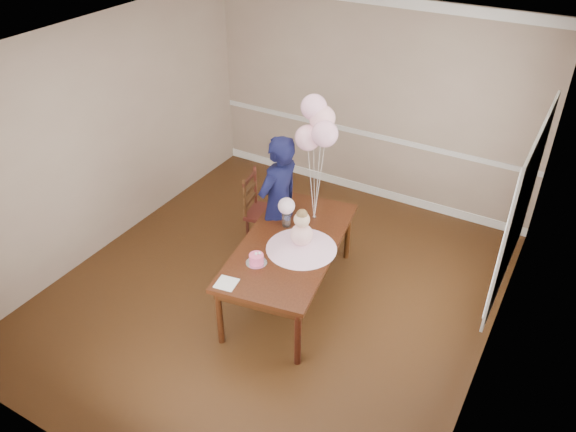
{
  "coord_description": "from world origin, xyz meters",
  "views": [
    {
      "loc": [
        2.5,
        -4.04,
        4.16
      ],
      "look_at": [
        0.17,
        0.02,
        1.05
      ],
      "focal_mm": 35.0,
      "sensor_mm": 36.0,
      "label": 1
    }
  ],
  "objects": [
    {
      "name": "ceiling",
      "position": [
        0.0,
        0.0,
        2.7
      ],
      "size": [
        4.5,
        5.0,
        0.02
      ],
      "primitive_type": "cube",
      "color": "white",
      "rests_on": "wall_back"
    },
    {
      "name": "balloon_c",
      "position": [
        0.2,
        0.66,
        1.87
      ],
      "size": [
        0.27,
        0.27,
        0.27
      ],
      "primitive_type": "sphere",
      "color": "#EDA7B4",
      "rests_on": "balloon_ribbon_c"
    },
    {
      "name": "balloon_d",
      "position": [
        0.1,
        0.67,
        1.96
      ],
      "size": [
        0.27,
        0.27,
        0.27
      ],
      "primitive_type": "sphere",
      "color": "#EBA7C6",
      "rests_on": "balloon_ribbon_d"
    },
    {
      "name": "woman",
      "position": [
        -0.2,
        0.46,
        0.83
      ],
      "size": [
        0.51,
        0.67,
        1.66
      ],
      "primitive_type": "imported",
      "rotation": [
        0.0,
        0.0,
        -1.76
      ],
      "color": "black",
      "rests_on": "floor"
    },
    {
      "name": "floor",
      "position": [
        0.0,
        0.0,
        0.0
      ],
      "size": [
        4.5,
        5.0,
        0.0
      ],
      "primitive_type": "cube",
      "color": "black",
      "rests_on": "ground"
    },
    {
      "name": "balloon_ribbon_c",
      "position": [
        0.2,
        0.62,
        1.23
      ],
      "size": [
        0.01,
        0.09,
        0.99
      ],
      "primitive_type": "cylinder",
      "rotation": [
        -0.09,
        0.02,
        0.17
      ],
      "color": "white",
      "rests_on": "balloon_weight"
    },
    {
      "name": "chair_back_post_l",
      "position": [
        -0.72,
        0.56,
        0.69
      ],
      "size": [
        0.04,
        0.04,
        0.52
      ],
      "primitive_type": "cylinder",
      "rotation": [
        0.0,
        0.0,
        0.19
      ],
      "color": "#3E2210",
      "rests_on": "dining_chair_seat"
    },
    {
      "name": "balloon_weight",
      "position": [
        0.2,
        0.57,
        0.73
      ],
      "size": [
        0.04,
        0.04,
        0.02
      ],
      "primitive_type": "cylinder",
      "rotation": [
        0.0,
        0.0,
        0.17
      ],
      "color": "silver",
      "rests_on": "dining_table_top"
    },
    {
      "name": "baby_hair",
      "position": [
        0.34,
        0.01,
        1.13
      ],
      "size": [
        0.12,
        0.12,
        0.12
      ],
      "primitive_type": "sphere",
      "color": "brown",
      "rests_on": "baby_head"
    },
    {
      "name": "wall_front",
      "position": [
        0.0,
        -2.5,
        1.35
      ],
      "size": [
        4.5,
        0.02,
        2.7
      ],
      "primitive_type": "cube",
      "color": "gray",
      "rests_on": "floor"
    },
    {
      "name": "dining_chair_seat",
      "position": [
        -0.57,
        0.76,
        0.42
      ],
      "size": [
        0.48,
        0.48,
        0.05
      ],
      "primitive_type": "cube",
      "rotation": [
        0.0,
        0.0,
        0.19
      ],
      "color": "#3B1310",
      "rests_on": "chair_leg_fl"
    },
    {
      "name": "table_leg_br",
      "position": [
        0.44,
        0.97,
        0.34
      ],
      "size": [
        0.08,
        0.08,
        0.67
      ],
      "primitive_type": "cylinder",
      "rotation": [
        0.0,
        0.0,
        0.17
      ],
      "color": "black",
      "rests_on": "floor"
    },
    {
      "name": "balloon_b",
      "position": [
        0.3,
        0.54,
        1.77
      ],
      "size": [
        0.27,
        0.27,
        0.27
      ],
      "primitive_type": "sphere",
      "color": "#EAA6C4",
      "rests_on": "balloon_ribbon_b"
    },
    {
      "name": "baseboard_trim",
      "position": [
        0.0,
        2.49,
        0.06
      ],
      "size": [
        4.5,
        0.02,
        0.12
      ],
      "primitive_type": "cube",
      "color": "white",
      "rests_on": "floor"
    },
    {
      "name": "chair_leg_fr",
      "position": [
        -0.38,
        0.63,
        0.2
      ],
      "size": [
        0.04,
        0.04,
        0.4
      ],
      "primitive_type": "cylinder",
      "rotation": [
        0.0,
        0.0,
        0.19
      ],
      "color": "#341D0E",
      "rests_on": "floor"
    },
    {
      "name": "window_blinds",
      "position": [
        2.21,
        0.5,
        1.55
      ],
      "size": [
        0.01,
        1.5,
        1.4
      ],
      "primitive_type": "cube",
      "color": "white",
      "rests_on": "wall_right"
    },
    {
      "name": "cake_flower_b",
      "position": [
        0.1,
        -0.4,
        0.84
      ],
      "size": [
        0.03,
        0.03,
        0.03
      ],
      "primitive_type": "sphere",
      "color": "silver",
      "rests_on": "birthday_cake"
    },
    {
      "name": "table_apron",
      "position": [
        0.19,
        0.03,
        0.62
      ],
      "size": [
        1.15,
        1.94,
        0.1
      ],
      "primitive_type": "cube",
      "rotation": [
        0.0,
        0.0,
        0.17
      ],
      "color": "black",
      "rests_on": "table_leg_fl"
    },
    {
      "name": "roses_near",
      "position": [
        0.0,
        0.29,
        0.97
      ],
      "size": [
        0.18,
        0.18,
        0.18
      ],
      "primitive_type": "sphere",
      "color": "silver",
      "rests_on": "rose_vase_near"
    },
    {
      "name": "table_leg_fr",
      "position": [
        0.73,
        -0.77,
        0.34
      ],
      "size": [
        0.08,
        0.08,
        0.67
      ],
      "primitive_type": "cylinder",
      "rotation": [
        0.0,
        0.0,
        0.17
      ],
      "color": "black",
      "rests_on": "floor"
    },
    {
      "name": "balloon_ribbon_b",
      "position": [
        0.25,
        0.55,
        1.18
      ],
      "size": [
        0.1,
        0.04,
        0.9
      ],
      "primitive_type": "cylinder",
      "rotation": [
        0.05,
        0.1,
        0.17
      ],
      "color": "white",
      "rests_on": "balloon_weight"
    },
    {
      "name": "rose_vase_near",
      "position": [
        0.0,
        0.29,
        0.8
      ],
      "size": [
        0.11,
        0.11,
        0.15
      ],
      "primitive_type": "cylinder",
      "rotation": [
        0.0,
        0.0,
        0.17
      ],
      "color": "white",
      "rests_on": "dining_table_top"
    },
    {
      "name": "balloon_ribbon_a",
      "position": [
        0.15,
        0.56,
        1.13
      ],
      "size": [
        0.09,
        0.02,
        0.8
      ],
      "primitive_type": "cylinder",
      "rotation": [
        0.0,
        -0.1,
        0.17
      ],
      "color": "white",
      "rests_on": "balloon_weight"
    },
    {
      "name": "napkin",
      "position": [
        -0.01,
        -0.83,
        0.72
      ],
      "size": [
        0.22,
        0.22,
        0.01
      ],
      "primitive_type": "cube",
      "rotation": [
        0.0,
        0.0,
        0.17
      ],
      "color": "white",
      "rests_on": "dining_table_top"
    },
    {
      "name": "cake_flower_a",
      "position": [
        0.07,
        -0.43,
        0.84
      ],
      "size": [
        0.03,
        0.03,
        0.03
      ],
      "primitive_type": "sphere",
      "color": "white",
      "rests_on": "birthday_cake"
    },
    {
      "name": "balloon_ribbon_d",
      "position": [
        0.15,
        0.62,
        1.27
      ],
      "size": [
        0.09,
        0.09,
        1.09
      ],
      "primitive_type": "cylinder",
      "rotation": [
        -0.09,
        -0.07,
        0.17
      ],
      "color": "silver",
      "rests_on": "balloon_weight"
    },
    {
      "name": "chair_leg_fl",
      "position": [
        -0.71,
        0.57,
        0.2
      ],
      "size": [
        0.04,
        0.04,
        0.4
      ],
      "primitive_type": "cylinder",
      "rotation": [
        0.0,
        0.0,
        0.19
      ],
      "color": "black",
      "rests_on": "floor"
    },
    {
      "name": "wall_left",
      "position": [
        -2.25,
        0.0,
        1.35
      ],
      "size": [
        0.02,
        5.0,
        2.7
      ],
      "primitive_type": "cube",
      "color": "gray",
      "rests_on": "floor"
    },
    {
      "name": "baby_skirt",
      "position": [
        0.34,
        0.01,
        0.77
      ],
      "size": [
        0.84,
        0.84,
        0.1
      ],
      "primitive_type": "cone",
      "rotation": [
        0.0,
        0.0,
        0.17
      ],
      "color": "#F3B3D5",
      "rests_on": "dining_table_top"
    },
    {
      "name": "chair_slat_low",
      "position": [
        -0.75,
        0.73,
        0.58
      ],
      "size": [
        0.1,
        0.37,
        0.05
      ],
      "primitive_type": "cube",
      "rotation": [
        0.0,
        0.0,
        0.19
      ],
      "color": "#341D0E",
      "rests_on": "dining_chair_seat"
    },
    {
      "name": "chair_rail_trim",
      "position": [
        0.0,
        2.49,
        0.9
      ],
      "size": [
        4.5,
        0.02,
        0.07
      ],
      "primitive_type": "cube",
      "color": "silver",
      "rests_on": "wall_back"
    },
    {
      "name": "window_frame",
      "position": [
        2.23,
        0.5,
        1.55
      ],
      "size": [
        0.02,
        1.66,
        1.56
      ],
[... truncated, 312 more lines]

